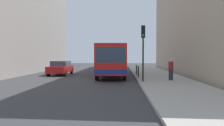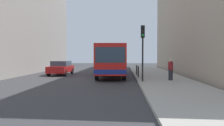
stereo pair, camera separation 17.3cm
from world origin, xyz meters
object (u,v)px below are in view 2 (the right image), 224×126
car_beside_bus (61,68)px  traffic_light (143,42)px  bollard_near (138,72)px  bollard_mid (137,70)px  pedestrian_near_signal (171,70)px  bus (111,59)px  car_behind_bus (114,64)px

car_beside_bus → traffic_light: (7.97, -6.49, 2.22)m
traffic_light → bollard_near: traffic_light is taller
bollard_mid → pedestrian_near_signal: (2.31, -4.82, 0.34)m
bollard_near → pedestrian_near_signal: bearing=-46.2°
bus → car_behind_bus: bearing=-91.6°
car_behind_bus → bollard_mid: bearing=105.6°
bus → car_beside_bus: bus is taller
pedestrian_near_signal → car_beside_bus: bearing=-150.4°
traffic_light → pedestrian_near_signal: traffic_light is taller
traffic_light → bollard_near: bearing=91.8°
traffic_light → bollard_mid: (-0.10, 5.61, -2.38)m
bollard_near → pedestrian_near_signal: pedestrian_near_signal is taller
pedestrian_near_signal → bollard_mid: bearing=174.4°
traffic_light → pedestrian_near_signal: bearing=19.6°
bus → bollard_mid: (2.59, -0.30, -1.10)m
bus → traffic_light: (2.69, -5.91, 1.28)m
bus → bollard_near: bearing=130.8°
car_behind_bus → bollard_mid: (2.82, -11.45, -0.16)m
car_behind_bus → bollard_mid: 11.79m
car_behind_bus → bollard_mid: size_ratio=4.69×
car_behind_bus → traffic_light: (2.92, -17.06, 2.22)m
bollard_near → bollard_mid: bearing=90.0°
bus → traffic_light: bearing=111.7°
bus → bollard_mid: 2.83m
car_beside_bus → traffic_light: bearing=140.5°
bollard_near → bollard_mid: (0.00, 2.42, 0.00)m
bus → bollard_mid: bearing=170.6°
pedestrian_near_signal → traffic_light: bearing=-101.5°
bus → pedestrian_near_signal: (4.89, -5.12, -0.76)m
car_beside_bus → bollard_near: (7.87, -3.30, -0.16)m
traffic_light → bollard_mid: size_ratio=4.32×
car_beside_bus → pedestrian_near_signal: pedestrian_near_signal is taller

